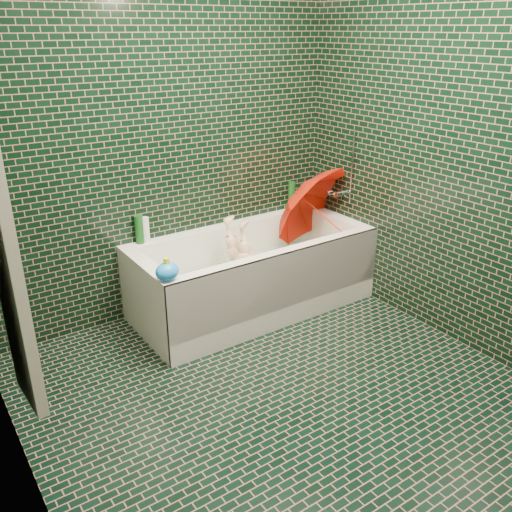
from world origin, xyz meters
TOP-DOWN VIEW (x-y plane):
  - floor at (0.00, 0.00)m, footprint 2.80×2.80m
  - wall_back at (0.00, 1.40)m, footprint 2.80×0.00m
  - wall_right at (1.30, 0.00)m, footprint 0.00×2.80m
  - bathtub at (0.45, 1.01)m, footprint 1.70×0.75m
  - bath_mat at (0.45, 1.02)m, footprint 1.35×0.47m
  - water at (0.45, 1.02)m, footprint 1.48×0.53m
  - towel at (-1.24, 0.24)m, footprint 0.08×0.44m
  - faucet at (1.26, 1.02)m, footprint 0.18×0.19m
  - child at (0.39, 1.03)m, footprint 0.85×0.41m
  - umbrella at (1.07, 0.98)m, footprint 0.86×1.03m
  - soap_bottle_a at (1.16, 1.37)m, footprint 0.11×0.11m
  - soap_bottle_b at (1.25, 1.33)m, footprint 0.09×0.09m
  - soap_bottle_c at (1.07, 1.34)m, footprint 0.12×0.12m
  - bottle_right_tall at (1.03, 1.34)m, footprint 0.06×0.06m
  - bottle_right_pump at (1.18, 1.32)m, footprint 0.05×0.05m
  - bottle_left_tall at (-0.24, 1.36)m, footprint 0.08×0.08m
  - bottle_left_short at (-0.20, 1.36)m, footprint 0.06×0.06m
  - rubber_duck at (1.11, 1.34)m, footprint 0.13×0.09m
  - bath_toy at (-0.35, 0.72)m, footprint 0.17×0.15m

SIDE VIEW (x-z plane):
  - floor at x=0.00m, z-range 0.00..0.00m
  - bath_mat at x=0.45m, z-range 0.15..0.16m
  - bathtub at x=0.45m, z-range -0.06..0.49m
  - water at x=0.45m, z-range 0.30..0.30m
  - child at x=0.39m, z-range 0.14..0.48m
  - soap_bottle_a at x=1.16m, z-range 0.43..0.67m
  - soap_bottle_b at x=1.25m, z-range 0.46..0.64m
  - soap_bottle_c at x=1.07m, z-range 0.47..0.63m
  - umbrella at x=1.07m, z-range 0.11..1.07m
  - rubber_duck at x=1.11m, z-range 0.54..0.65m
  - bath_toy at x=-0.35m, z-range 0.54..0.68m
  - bottle_right_pump at x=1.18m, z-range 0.55..0.71m
  - bottle_left_short at x=-0.20m, z-range 0.55..0.73m
  - bottle_left_tall at x=-0.24m, z-range 0.55..0.74m
  - bottle_right_tall at x=1.03m, z-range 0.55..0.78m
  - faucet at x=1.26m, z-range 0.50..1.05m
  - towel at x=-1.24m, z-range 0.47..1.59m
  - wall_back at x=0.00m, z-range -0.15..2.65m
  - wall_right at x=1.30m, z-range -0.15..2.65m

